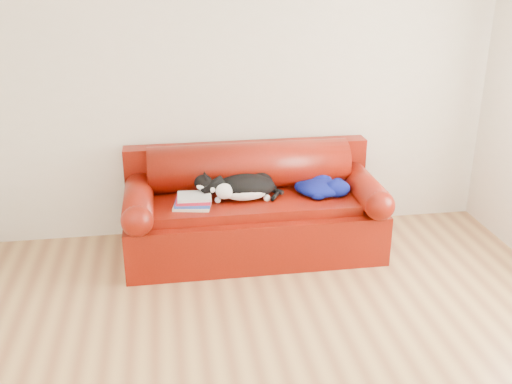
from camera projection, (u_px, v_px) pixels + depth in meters
The scene contains 7 objects.
ground at pixel (282, 360), 3.74m from camera, with size 4.50×4.50×0.00m, color brown.
room_shell at pixel (309, 96), 3.16m from camera, with size 4.52×4.02×2.61m.
sofa_base at pixel (253, 225), 5.03m from camera, with size 2.10×0.90×0.50m.
sofa_back at pixel (249, 181), 5.14m from camera, with size 2.10×1.01×0.88m.
book_stack at pixel (193, 201), 4.72m from camera, with size 0.32×0.27×0.10m.
cat at pixel (244, 188), 4.85m from camera, with size 0.73×0.40×0.26m.
blanket at pixel (321, 187), 4.97m from camera, with size 0.45×0.38×0.14m.
Camera 1 is at (-0.64, -3.02, 2.37)m, focal length 42.00 mm.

